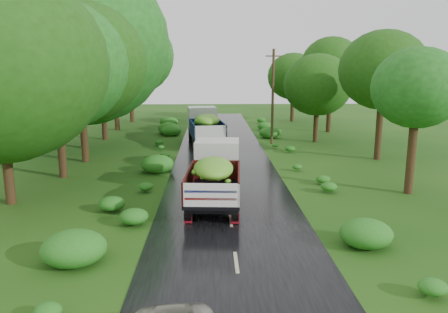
{
  "coord_description": "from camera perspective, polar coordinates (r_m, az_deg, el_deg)",
  "views": [
    {
      "loc": [
        -0.82,
        -13.41,
        6.43
      ],
      "look_at": [
        -0.13,
        9.06,
        1.7
      ],
      "focal_mm": 35.0,
      "sensor_mm": 36.0,
      "label": 1
    }
  ],
  "objects": [
    {
      "name": "road_lines",
      "position": [
        20.46,
        0.62,
        -6.37
      ],
      "size": [
        0.12,
        69.6,
        0.0
      ],
      "color": "#BFB78C",
      "rests_on": "road"
    },
    {
      "name": "ground",
      "position": [
        14.9,
        1.61,
        -13.69
      ],
      "size": [
        120.0,
        120.0,
        0.0
      ],
      "primitive_type": "plane",
      "color": "#13410D",
      "rests_on": "ground"
    },
    {
      "name": "trees_left",
      "position": [
        35.53,
        -17.38,
        12.47
      ],
      "size": [
        6.26,
        34.96,
        10.44
      ],
      "color": "black",
      "rests_on": "ground"
    },
    {
      "name": "shrubs",
      "position": [
        28.09,
        -0.05,
        -0.62
      ],
      "size": [
        11.9,
        44.0,
        0.7
      ],
      "color": "#1D6618",
      "rests_on": "ground"
    },
    {
      "name": "road",
      "position": [
        19.52,
        0.75,
        -7.33
      ],
      "size": [
        6.5,
        80.0,
        0.02
      ],
      "primitive_type": "cube",
      "color": "black",
      "rests_on": "ground"
    },
    {
      "name": "utility_pole",
      "position": [
        36.05,
        6.38,
        7.88
      ],
      "size": [
        1.33,
        0.44,
        7.7
      ],
      "rotation": [
        0.0,
        0.0,
        0.26
      ],
      "color": "#382616",
      "rests_on": "ground"
    },
    {
      "name": "trees_right",
      "position": [
        38.24,
        14.11,
        10.17
      ],
      "size": [
        6.06,
        32.21,
        8.03
      ],
      "color": "black",
      "rests_on": "ground"
    },
    {
      "name": "truck_near",
      "position": [
        20.5,
        -1.16,
        -1.98
      ],
      "size": [
        2.66,
        6.52,
        2.68
      ],
      "rotation": [
        0.0,
        0.0,
        -0.06
      ],
      "color": "black",
      "rests_on": "ground"
    },
    {
      "name": "truck_far",
      "position": [
        36.02,
        -2.51,
        4.21
      ],
      "size": [
        3.28,
        7.11,
        2.88
      ],
      "rotation": [
        0.0,
        0.0,
        0.13
      ],
      "color": "black",
      "rests_on": "ground"
    }
  ]
}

